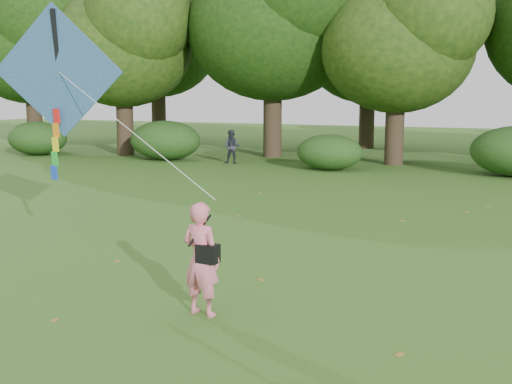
% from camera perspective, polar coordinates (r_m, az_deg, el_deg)
% --- Properties ---
extents(ground, '(100.00, 100.00, 0.00)m').
position_cam_1_polar(ground, '(8.79, -0.74, -11.91)').
color(ground, '#265114').
rests_on(ground, ground).
extents(man_kite_flyer, '(0.64, 0.47, 1.62)m').
position_cam_1_polar(man_kite_flyer, '(9.04, -4.88, -5.94)').
color(man_kite_flyer, '#E06980').
rests_on(man_kite_flyer, ground).
extents(bystander_left, '(0.81, 0.68, 1.47)m').
position_cam_1_polar(bystander_left, '(27.81, -2.15, 4.03)').
color(bystander_left, '#282C36').
rests_on(bystander_left, ground).
extents(crossbody_bag, '(0.43, 0.20, 0.68)m').
position_cam_1_polar(crossbody_bag, '(8.94, -4.32, -5.41)').
color(crossbody_bag, black).
rests_on(crossbody_bag, ground).
extents(flying_kite, '(5.04, 1.94, 3.13)m').
position_cam_1_polar(flying_kite, '(12.07, -17.15, 9.97)').
color(flying_kite, '#2634A7').
rests_on(flying_kite, ground).
extents(tree_line, '(54.70, 15.30, 9.48)m').
position_cam_1_polar(tree_line, '(30.53, 20.51, 13.06)').
color(tree_line, '#3A2D1E').
rests_on(tree_line, ground).
extents(shrub_band, '(39.15, 3.22, 1.88)m').
position_cam_1_polar(shrub_band, '(25.54, 13.95, 3.60)').
color(shrub_band, '#264919').
rests_on(shrub_band, ground).
extents(fallen_leaves, '(9.65, 11.84, 0.01)m').
position_cam_1_polar(fallen_leaves, '(13.80, 7.62, -4.21)').
color(fallen_leaves, olive).
rests_on(fallen_leaves, ground).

